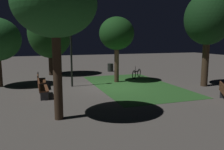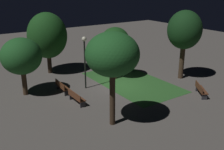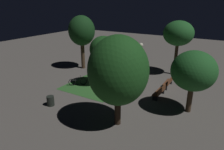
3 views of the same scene
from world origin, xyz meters
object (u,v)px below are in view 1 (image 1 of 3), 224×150
at_px(bench_near_trees, 42,88).
at_px(tree_back_right, 208,19).
at_px(tree_right_canopy, 117,34).
at_px(tree_left_canopy, 55,3).
at_px(tree_near_wall, 50,33).
at_px(lamp_post_path_center, 71,41).
at_px(trash_bin, 110,67).
at_px(bicycle, 137,73).
at_px(bench_corner, 40,80).

distance_m(bench_near_trees, tree_back_right, 10.83).
bearing_deg(tree_right_canopy, tree_left_canopy, -35.82).
distance_m(tree_near_wall, lamp_post_path_center, 5.46).
distance_m(trash_bin, bicycle, 4.18).
xyz_separation_m(tree_left_canopy, bicycle, (-7.71, 6.82, -3.95)).
xyz_separation_m(bench_near_trees, tree_near_wall, (-7.50, 1.03, 3.05)).
distance_m(bench_corner, trash_bin, 8.54).
xyz_separation_m(bench_near_trees, tree_right_canopy, (-2.71, 5.20, 2.90)).
relative_size(tree_left_canopy, trash_bin, 7.49).
xyz_separation_m(tree_left_canopy, tree_right_canopy, (-6.52, 4.71, -0.91)).
bearing_deg(tree_back_right, bench_near_trees, -92.56).
relative_size(bench_near_trees, tree_right_canopy, 0.40).
height_order(bench_corner, tree_back_right, tree_back_right).
distance_m(bench_corner, tree_near_wall, 6.01).
distance_m(bench_corner, lamp_post_path_center, 3.10).
height_order(tree_near_wall, trash_bin, tree_near_wall).
relative_size(tree_back_right, lamp_post_path_center, 1.42).
relative_size(bench_near_trees, bicycle, 1.41).
bearing_deg(tree_left_canopy, bench_corner, -175.47).
relative_size(bench_corner, trash_bin, 2.43).
height_order(tree_left_canopy, tree_back_right, tree_back_right).
relative_size(tree_right_canopy, tree_near_wall, 0.81).
height_order(trash_bin, bicycle, bicycle).
bearing_deg(bicycle, bench_corner, -78.69).
bearing_deg(trash_bin, tree_back_right, 23.38).
bearing_deg(tree_left_canopy, tree_right_canopy, 144.18).
relative_size(bench_corner, bench_near_trees, 1.00).
distance_m(bench_corner, tree_back_right, 11.20).
bearing_deg(tree_near_wall, tree_back_right, 48.86).
height_order(bench_corner, trash_bin, bench_corner).
distance_m(bench_near_trees, trash_bin, 10.29).
relative_size(trash_bin, bicycle, 0.58).
distance_m(tree_near_wall, bicycle, 7.92).
relative_size(tree_near_wall, lamp_post_path_center, 1.34).
bearing_deg(lamp_post_path_center, bicycle, 107.89).
relative_size(tree_right_canopy, lamp_post_path_center, 1.09).
bearing_deg(trash_bin, tree_near_wall, -84.93).
xyz_separation_m(tree_near_wall, lamp_post_path_center, (5.34, 0.91, -0.65)).
xyz_separation_m(tree_right_canopy, tree_back_right, (3.16, 4.94, 0.88)).
relative_size(tree_left_canopy, tree_back_right, 0.94).
bearing_deg(bench_corner, bench_near_trees, -0.00).
bearing_deg(bench_near_trees, tree_back_right, 87.44).
xyz_separation_m(tree_back_right, lamp_post_path_center, (-2.62, -8.20, -1.37)).
bearing_deg(bench_near_trees, trash_bin, 140.92).
xyz_separation_m(tree_right_canopy, trash_bin, (-5.28, 1.29, -3.01)).
xyz_separation_m(tree_back_right, tree_near_wall, (-7.96, -9.11, -0.72)).
bearing_deg(bench_near_trees, tree_near_wall, 172.18).
bearing_deg(tree_near_wall, trash_bin, 95.07).
distance_m(tree_right_canopy, lamp_post_path_center, 3.34).
bearing_deg(tree_back_right, tree_right_canopy, -122.63).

